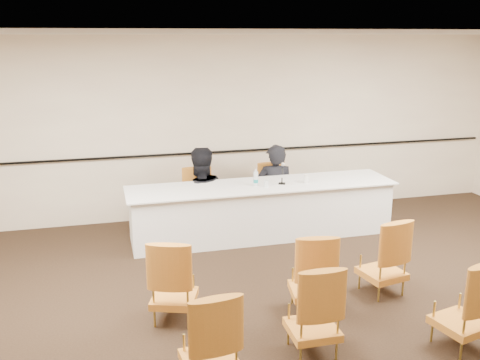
% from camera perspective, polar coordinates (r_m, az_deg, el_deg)
% --- Properties ---
extents(floor, '(10.00, 10.00, 0.00)m').
position_cam_1_polar(floor, '(5.83, 7.61, -15.81)').
color(floor, black).
rests_on(floor, ground).
extents(ceiling, '(10.00, 10.00, 0.00)m').
position_cam_1_polar(ceiling, '(5.00, 8.84, 15.13)').
color(ceiling, white).
rests_on(ceiling, ground).
extents(wall_back, '(10.00, 0.04, 3.00)m').
position_cam_1_polar(wall_back, '(8.95, -1.72, 5.61)').
color(wall_back, beige).
rests_on(wall_back, ground).
extents(wall_rail, '(9.80, 0.04, 0.03)m').
position_cam_1_polar(wall_rail, '(8.99, -1.65, 3.05)').
color(wall_rail, black).
rests_on(wall_rail, wall_back).
extents(panel_table, '(4.07, 0.95, 0.82)m').
position_cam_1_polar(panel_table, '(8.17, 2.36, -3.24)').
color(panel_table, white).
rests_on(panel_table, ground).
extents(panelist_main, '(0.71, 0.53, 1.74)m').
position_cam_1_polar(panelist_main, '(8.82, 3.70, -1.75)').
color(panelist_main, black).
rests_on(panelist_main, ground).
extents(panelist_main_chair, '(0.50, 0.50, 0.95)m').
position_cam_1_polar(panelist_main_chair, '(8.80, 3.71, -1.43)').
color(panelist_main_chair, orange).
rests_on(panelist_main_chair, ground).
extents(panelist_second, '(1.01, 0.86, 1.84)m').
position_cam_1_polar(panelist_second, '(8.53, -4.33, -2.60)').
color(panelist_second, black).
rests_on(panelist_second, ground).
extents(panelist_second_chair, '(0.50, 0.50, 0.95)m').
position_cam_1_polar(panelist_second_chair, '(8.50, -4.34, -2.05)').
color(panelist_second_chair, orange).
rests_on(panelist_second_chair, ground).
extents(papers, '(0.35, 0.29, 0.00)m').
position_cam_1_polar(papers, '(8.13, 4.54, -0.35)').
color(papers, white).
rests_on(papers, panel_table).
extents(microphone, '(0.19, 0.24, 0.31)m').
position_cam_1_polar(microphone, '(8.04, 4.51, 0.59)').
color(microphone, black).
rests_on(microphone, panel_table).
extents(water_bottle, '(0.09, 0.09, 0.24)m').
position_cam_1_polar(water_bottle, '(7.97, 1.70, 0.26)').
color(water_bottle, teal).
rests_on(water_bottle, panel_table).
extents(drinking_glass, '(0.08, 0.08, 0.10)m').
position_cam_1_polar(drinking_glass, '(7.93, 2.82, -0.37)').
color(drinking_glass, white).
rests_on(drinking_glass, panel_table).
extents(coffee_cup, '(0.11, 0.11, 0.13)m').
position_cam_1_polar(coffee_cup, '(8.18, 7.06, 0.14)').
color(coffee_cup, white).
rests_on(coffee_cup, panel_table).
extents(aud_chair_front_left, '(0.64, 0.64, 0.95)m').
position_cam_1_polar(aud_chair_front_left, '(5.84, -7.09, -10.44)').
color(aud_chair_front_left, orange).
rests_on(aud_chair_front_left, ground).
extents(aud_chair_front_mid, '(0.57, 0.57, 0.95)m').
position_cam_1_polar(aud_chair_front_mid, '(6.01, 7.71, -9.69)').
color(aud_chair_front_mid, orange).
rests_on(aud_chair_front_mid, ground).
extents(aud_chair_front_right, '(0.58, 0.58, 0.95)m').
position_cam_1_polar(aud_chair_front_right, '(6.59, 15.00, -7.79)').
color(aud_chair_front_right, orange).
rests_on(aud_chair_front_right, ground).
extents(aud_chair_back_left, '(0.55, 0.55, 0.95)m').
position_cam_1_polar(aud_chair_back_left, '(4.79, -3.29, -16.50)').
color(aud_chair_back_left, orange).
rests_on(aud_chair_back_left, ground).
extents(aud_chair_back_mid, '(0.51, 0.51, 0.95)m').
position_cam_1_polar(aud_chair_back_mid, '(5.29, 7.80, -13.37)').
color(aud_chair_back_mid, orange).
rests_on(aud_chair_back_mid, ground).
extents(aud_chair_back_right, '(0.60, 0.60, 0.95)m').
position_cam_1_polar(aud_chair_back_right, '(5.76, 22.69, -11.97)').
color(aud_chair_back_right, orange).
rests_on(aud_chair_back_right, ground).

